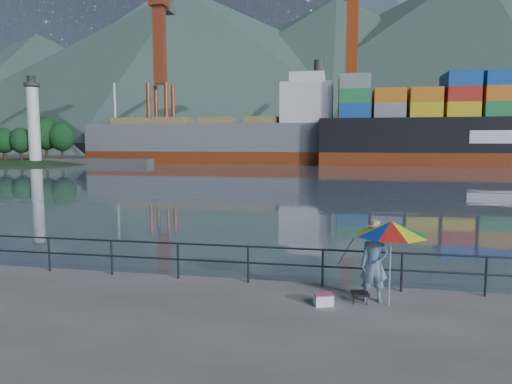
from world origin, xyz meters
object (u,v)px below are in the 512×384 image
at_px(cooler_bag, 323,300).
at_px(beach_umbrella, 391,229).
at_px(bulk_carrier, 231,140).
at_px(fisherman, 374,264).
at_px(container_ship, 506,129).

bearing_deg(cooler_bag, beach_umbrella, -9.69).
xyz_separation_m(beach_umbrella, cooler_bag, (-1.51, -0.26, -1.71)).
bearing_deg(cooler_bag, bulk_carrier, 85.92).
bearing_deg(fisherman, container_ship, 64.01).
relative_size(fisherman, beach_umbrella, 0.87).
xyz_separation_m(beach_umbrella, container_ship, (24.94, 69.85, 4.04)).
distance_m(fisherman, cooler_bag, 1.48).
xyz_separation_m(bulk_carrier, container_ship, (46.30, -2.10, 1.72)).
relative_size(fisherman, container_ship, 0.03).
bearing_deg(beach_umbrella, bulk_carrier, 106.54).
xyz_separation_m(beach_umbrella, bulk_carrier, (-21.36, 71.95, 2.32)).
height_order(fisherman, bulk_carrier, bulk_carrier).
xyz_separation_m(fisherman, bulk_carrier, (-21.02, 71.74, 3.23)).
xyz_separation_m(fisherman, container_ship, (25.29, 69.64, 4.95)).
distance_m(fisherman, container_ship, 74.26).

